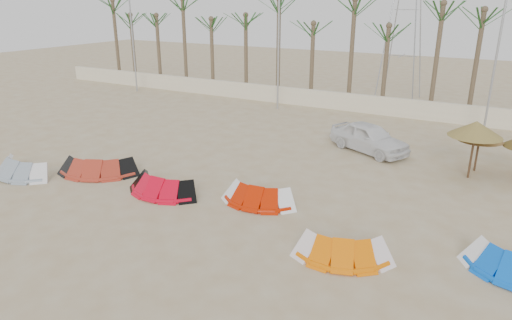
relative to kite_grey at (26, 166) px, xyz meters
The scene contains 15 objects.
ground 10.44m from the kite_grey, 11.93° to the right, with size 120.00×120.00×0.00m, color #B8AC8F.
boundary_wall 22.32m from the kite_grey, 62.78° to the left, with size 60.00×0.30×1.30m, color beige.
palm_line 24.70m from the kite_grey, 63.01° to the left, with size 52.00×4.00×7.70m.
lamp_a 21.03m from the kite_grey, 118.67° to the left, with size 1.25×0.14×11.00m.
lamp_b 19.11m from the kite_grey, 76.63° to the left, with size 1.25×0.14×11.00m.
lamp_c 26.07m from the kite_grey, 44.37° to the left, with size 1.25×0.14×11.00m.
pylon 28.17m from the kite_grey, 66.56° to the left, with size 3.00×3.00×14.00m, color #A5A8AD, non-canonical shape.
kite_grey is the anchor object (origin of this frame).
kite_red_left 3.53m from the kite_grey, 32.81° to the left, with size 4.08×2.81×0.90m.
kite_red_mid 7.27m from the kite_grey, 12.52° to the left, with size 3.30×1.59×0.90m.
kite_red_right 11.42m from the kite_grey, 13.56° to the left, with size 3.16×1.76×0.90m.
kite_orange 15.45m from the kite_grey, ahead, with size 3.36×2.27×0.90m.
parasol_left 21.34m from the kite_grey, 30.58° to the left, with size 2.09×2.09×2.23m.
parasol_mid 20.68m from the kite_grey, 28.15° to the left, with size 2.36×2.36×2.69m.
car 17.20m from the kite_grey, 40.78° to the left, with size 1.83×4.56×1.55m, color white.
Camera 1 is at (8.97, -10.01, 7.81)m, focal length 32.00 mm.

